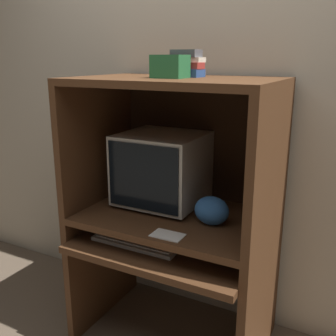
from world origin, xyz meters
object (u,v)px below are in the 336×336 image
crt_monitor (162,168)px  mouse (192,253)px  book_stack (188,64)px  snack_bag (212,211)px  storage_box (171,66)px  keyboard (137,241)px

crt_monitor → mouse: 0.52m
crt_monitor → book_stack: book_stack is taller
snack_bag → book_stack: book_stack is taller
mouse → book_stack: (-0.15, 0.24, 0.89)m
mouse → book_stack: bearing=121.8°
snack_bag → storage_box: 0.73m
keyboard → storage_box: (0.13, 0.12, 0.88)m
mouse → book_stack: 0.94m
book_stack → mouse: bearing=-58.2°
book_stack → crt_monitor: bearing=173.9°
crt_monitor → mouse: crt_monitor is taller
keyboard → storage_box: bearing=40.9°
keyboard → snack_bag: (0.36, 0.13, 0.19)m
book_stack → storage_box: book_stack is taller
crt_monitor → storage_box: storage_box is taller
book_stack → keyboard: bearing=-122.1°
keyboard → storage_box: size_ratio=3.10×
crt_monitor → storage_box: 0.59m
snack_bag → crt_monitor: bearing=159.1°
snack_bag → keyboard: bearing=-159.5°
storage_box → mouse: bearing=-31.1°
snack_bag → mouse: bearing=-111.3°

